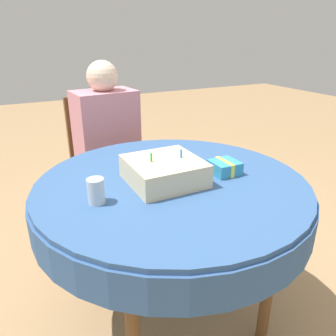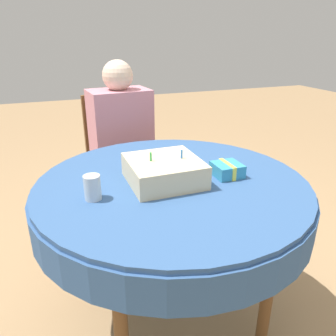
{
  "view_description": "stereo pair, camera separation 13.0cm",
  "coord_description": "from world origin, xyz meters",
  "views": [
    {
      "loc": [
        -0.56,
        -1.08,
        1.29
      ],
      "look_at": [
        -0.02,
        -0.0,
        0.79
      ],
      "focal_mm": 35.0,
      "sensor_mm": 36.0,
      "label": 1
    },
    {
      "loc": [
        -0.44,
        -1.13,
        1.29
      ],
      "look_at": [
        -0.02,
        -0.0,
        0.79
      ],
      "focal_mm": 35.0,
      "sensor_mm": 36.0,
      "label": 2
    }
  ],
  "objects": [
    {
      "name": "ground_plane",
      "position": [
        0.0,
        0.0,
        0.0
      ],
      "size": [
        12.0,
        12.0,
        0.0
      ],
      "primitive_type": "plane",
      "color": "#A37F56"
    },
    {
      "name": "birthday_cake",
      "position": [
        -0.03,
        -0.0,
        0.78
      ],
      "size": [
        0.28,
        0.28,
        0.13
      ],
      "color": "beige",
      "rests_on": "dining_table"
    },
    {
      "name": "dining_table",
      "position": [
        0.0,
        0.0,
        0.65
      ],
      "size": [
        1.12,
        1.12,
        0.73
      ],
      "color": "#335689",
      "rests_on": "ground_plane"
    },
    {
      "name": "drinking_glass",
      "position": [
        -0.32,
        -0.05,
        0.78
      ],
      "size": [
        0.06,
        0.06,
        0.09
      ],
      "color": "silver",
      "rests_on": "dining_table"
    },
    {
      "name": "person",
      "position": [
        -0.02,
        0.83,
        0.69
      ],
      "size": [
        0.39,
        0.36,
        1.15
      ],
      "rotation": [
        0.0,
        0.0,
        0.09
      ],
      "color": "beige",
      "rests_on": "ground_plane"
    },
    {
      "name": "chair",
      "position": [
        -0.02,
        0.93,
        0.5
      ],
      "size": [
        0.46,
        0.46,
        0.92
      ],
      "rotation": [
        0.0,
        0.0,
        0.09
      ],
      "color": "brown",
      "rests_on": "ground_plane"
    },
    {
      "name": "gift_box",
      "position": [
        0.23,
        -0.04,
        0.76
      ],
      "size": [
        0.11,
        0.12,
        0.06
      ],
      "color": "teal",
      "rests_on": "dining_table"
    }
  ]
}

